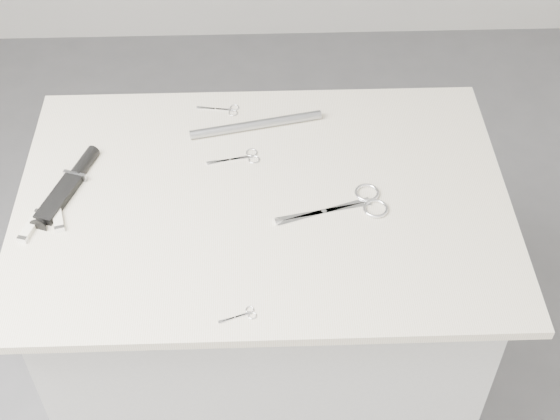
{
  "coord_description": "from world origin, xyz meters",
  "views": [
    {
      "loc": [
        -0.0,
        -1.12,
        2.04
      ],
      "look_at": [
        0.03,
        -0.04,
        0.92
      ],
      "focal_mm": 50.0,
      "sensor_mm": 36.0,
      "label": 1
    }
  ],
  "objects_px": {
    "large_shears": "(354,204)",
    "embroidery_scissors_b": "(225,110)",
    "tiny_scissors": "(242,315)",
    "sheathed_knife": "(71,182)",
    "plinth": "(266,332)",
    "pocket_knife_a": "(31,226)",
    "embroidery_scissors_a": "(242,158)",
    "metal_rail": "(256,125)",
    "pocket_knife_b": "(58,218)"
  },
  "relations": [
    {
      "from": "pocket_knife_a",
      "to": "embroidery_scissors_b",
      "type": "bearing_deg",
      "value": -30.34
    },
    {
      "from": "plinth",
      "to": "pocket_knife_a",
      "type": "distance_m",
      "value": 0.66
    },
    {
      "from": "pocket_knife_a",
      "to": "embroidery_scissors_a",
      "type": "bearing_deg",
      "value": -49.35
    },
    {
      "from": "embroidery_scissors_b",
      "to": "pocket_knife_b",
      "type": "distance_m",
      "value": 0.46
    },
    {
      "from": "tiny_scissors",
      "to": "plinth",
      "type": "bearing_deg",
      "value": 63.03
    },
    {
      "from": "large_shears",
      "to": "embroidery_scissors_a",
      "type": "relative_size",
      "value": 2.02
    },
    {
      "from": "embroidery_scissors_a",
      "to": "plinth",
      "type": "bearing_deg",
      "value": -82.19
    },
    {
      "from": "sheathed_knife",
      "to": "pocket_knife_b",
      "type": "distance_m",
      "value": 0.1
    },
    {
      "from": "plinth",
      "to": "metal_rail",
      "type": "relative_size",
      "value": 3.03
    },
    {
      "from": "tiny_scissors",
      "to": "sheathed_knife",
      "type": "xyz_separation_m",
      "value": [
        -0.35,
        0.34,
        0.01
      ]
    },
    {
      "from": "embroidery_scissors_a",
      "to": "embroidery_scissors_b",
      "type": "height_order",
      "value": "same"
    },
    {
      "from": "embroidery_scissors_b",
      "to": "sheathed_knife",
      "type": "height_order",
      "value": "sheathed_knife"
    },
    {
      "from": "sheathed_knife",
      "to": "embroidery_scissors_a",
      "type": "bearing_deg",
      "value": -59.2
    },
    {
      "from": "embroidery_scissors_b",
      "to": "tiny_scissors",
      "type": "relative_size",
      "value": 1.41
    },
    {
      "from": "pocket_knife_b",
      "to": "metal_rail",
      "type": "distance_m",
      "value": 0.48
    },
    {
      "from": "large_shears",
      "to": "embroidery_scissors_b",
      "type": "xyz_separation_m",
      "value": [
        -0.27,
        0.31,
        -0.0
      ]
    },
    {
      "from": "plinth",
      "to": "large_shears",
      "type": "bearing_deg",
      "value": -9.57
    },
    {
      "from": "embroidery_scissors_a",
      "to": "tiny_scissors",
      "type": "height_order",
      "value": "same"
    },
    {
      "from": "embroidery_scissors_a",
      "to": "embroidery_scissors_b",
      "type": "relative_size",
      "value": 1.17
    },
    {
      "from": "pocket_knife_b",
      "to": "pocket_knife_a",
      "type": "bearing_deg",
      "value": 98.52
    },
    {
      "from": "pocket_knife_a",
      "to": "sheathed_knife",
      "type": "bearing_deg",
      "value": -10.3
    },
    {
      "from": "plinth",
      "to": "embroidery_scissors_b",
      "type": "bearing_deg",
      "value": 106.16
    },
    {
      "from": "embroidery_scissors_a",
      "to": "pocket_knife_a",
      "type": "height_order",
      "value": "pocket_knife_a"
    },
    {
      "from": "embroidery_scissors_b",
      "to": "pocket_knife_a",
      "type": "xyz_separation_m",
      "value": [
        -0.37,
        -0.35,
        0.0
      ]
    },
    {
      "from": "embroidery_scissors_a",
      "to": "metal_rail",
      "type": "relative_size",
      "value": 0.38
    },
    {
      "from": "sheathed_knife",
      "to": "metal_rail",
      "type": "xyz_separation_m",
      "value": [
        0.38,
        0.17,
        0.0
      ]
    },
    {
      "from": "embroidery_scissors_a",
      "to": "embroidery_scissors_b",
      "type": "xyz_separation_m",
      "value": [
        -0.04,
        0.17,
        -0.0
      ]
    },
    {
      "from": "plinth",
      "to": "pocket_knife_b",
      "type": "relative_size",
      "value": 11.94
    },
    {
      "from": "tiny_scissors",
      "to": "metal_rail",
      "type": "height_order",
      "value": "metal_rail"
    },
    {
      "from": "pocket_knife_b",
      "to": "sheathed_knife",
      "type": "bearing_deg",
      "value": -22.0
    },
    {
      "from": "plinth",
      "to": "embroidery_scissors_a",
      "type": "height_order",
      "value": "embroidery_scissors_a"
    },
    {
      "from": "sheathed_knife",
      "to": "pocket_knife_b",
      "type": "bearing_deg",
      "value": -166.79
    },
    {
      "from": "metal_rail",
      "to": "tiny_scissors",
      "type": "bearing_deg",
      "value": -93.44
    },
    {
      "from": "pocket_knife_b",
      "to": "metal_rail",
      "type": "bearing_deg",
      "value": -71.41
    },
    {
      "from": "tiny_scissors",
      "to": "metal_rail",
      "type": "distance_m",
      "value": 0.51
    },
    {
      "from": "embroidery_scissors_b",
      "to": "tiny_scissors",
      "type": "distance_m",
      "value": 0.58
    },
    {
      "from": "embroidery_scissors_b",
      "to": "metal_rail",
      "type": "distance_m",
      "value": 0.1
    },
    {
      "from": "plinth",
      "to": "metal_rail",
      "type": "xyz_separation_m",
      "value": [
        -0.01,
        0.22,
        0.48
      ]
    },
    {
      "from": "plinth",
      "to": "sheathed_knife",
      "type": "height_order",
      "value": "sheathed_knife"
    },
    {
      "from": "large_shears",
      "to": "sheathed_knife",
      "type": "xyz_separation_m",
      "value": [
        -0.58,
        0.08,
        0.01
      ]
    },
    {
      "from": "plinth",
      "to": "tiny_scissors",
      "type": "bearing_deg",
      "value": -98.0
    },
    {
      "from": "tiny_scissors",
      "to": "pocket_knife_b",
      "type": "xyz_separation_m",
      "value": [
        -0.36,
        0.25,
        0.0
      ]
    },
    {
      "from": "large_shears",
      "to": "metal_rail",
      "type": "bearing_deg",
      "value": 112.89
    },
    {
      "from": "plinth",
      "to": "embroidery_scissors_a",
      "type": "relative_size",
      "value": 7.99
    },
    {
      "from": "large_shears",
      "to": "embroidery_scissors_b",
      "type": "distance_m",
      "value": 0.41
    },
    {
      "from": "embroidery_scissors_a",
      "to": "large_shears",
      "type": "bearing_deg",
      "value": -45.08
    },
    {
      "from": "embroidery_scissors_b",
      "to": "metal_rail",
      "type": "xyz_separation_m",
      "value": [
        0.07,
        -0.07,
        0.01
      ]
    },
    {
      "from": "embroidery_scissors_b",
      "to": "large_shears",
      "type": "bearing_deg",
      "value": -40.78
    },
    {
      "from": "metal_rail",
      "to": "pocket_knife_a",
      "type": "bearing_deg",
      "value": -146.92
    },
    {
      "from": "large_shears",
      "to": "embroidery_scissors_a",
      "type": "xyz_separation_m",
      "value": [
        -0.22,
        0.15,
        -0.0
      ]
    }
  ]
}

